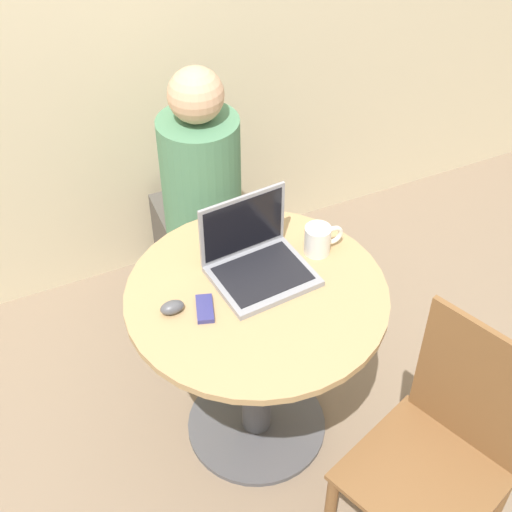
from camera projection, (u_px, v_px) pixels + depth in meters
name	position (u px, v px, depth m)	size (l,w,h in m)	color
ground_plane	(257.00, 425.00, 2.67)	(12.00, 12.00, 0.00)	#7F6B56
round_table	(257.00, 339.00, 2.35)	(0.82, 0.82, 0.71)	#4C4C51
laptop	(256.00, 260.00, 2.24)	(0.32, 0.28, 0.24)	gray
cell_phone	(205.00, 309.00, 2.14)	(0.08, 0.12, 0.02)	navy
computer_mouse	(172.00, 307.00, 2.12)	(0.07, 0.05, 0.04)	#4C4C51
coffee_cup	(319.00, 239.00, 2.31)	(0.14, 0.09, 0.10)	white
chair_empty	(439.00, 455.00, 2.06)	(0.51, 0.51, 0.89)	brown
person_seated	(200.00, 214.00, 2.85)	(0.31, 0.47, 1.14)	#4C4742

